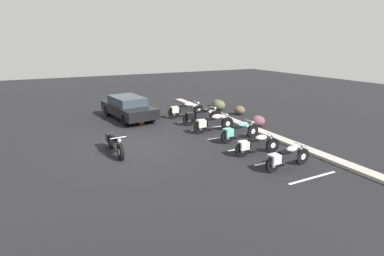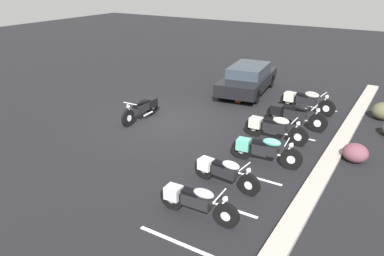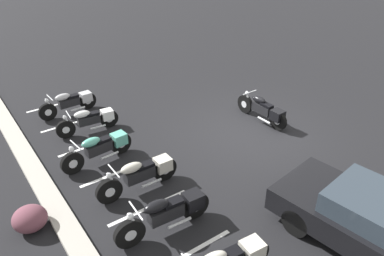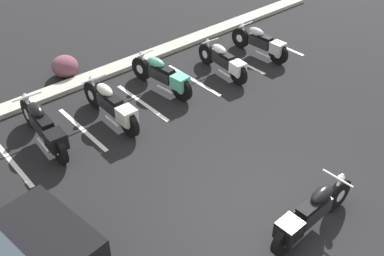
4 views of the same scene
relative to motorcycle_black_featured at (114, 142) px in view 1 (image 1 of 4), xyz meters
The scene contains 22 objects.
ground 0.90m from the motorcycle_black_featured, 111.33° to the left, with size 60.00×60.00×0.00m, color black.
motorcycle_black_featured is the anchor object (origin of this frame).
parked_bike_0 6.53m from the motorcycle_black_featured, 128.76° to the left, with size 0.64×2.27×0.89m.
parked_bike_1 5.68m from the motorcycle_black_featured, 113.96° to the left, with size 0.64×2.29×0.90m.
parked_bike_2 5.04m from the motorcycle_black_featured, 98.50° to the left, with size 0.62×2.21×0.87m.
parked_bike_3 5.41m from the motorcycle_black_featured, 79.37° to the left, with size 0.61×2.14×0.84m.
parked_bike_4 5.61m from the motorcycle_black_featured, 60.76° to the left, with size 0.57×1.99×0.78m.
parked_bike_5 6.58m from the motorcycle_black_featured, 48.99° to the left, with size 0.57×2.04×0.80m.
car_black 5.71m from the motorcycle_black_featured, 158.92° to the left, with size 4.50×2.35×1.29m.
concrete_curb 7.06m from the motorcycle_black_featured, 92.32° to the left, with size 18.00×0.50×0.12m, color #A8A399.
landscape_rock_0 9.28m from the motorcycle_black_featured, 121.28° to the left, with size 0.82×0.81×0.67m, color brown.
landscape_rock_1 7.68m from the motorcycle_black_featured, 93.99° to the left, with size 0.75×0.70×0.58m, color brown.
landscape_rock_2 9.00m from the motorcycle_black_featured, 110.83° to the left, with size 0.67×0.67×0.55m, color brown.
landscape_rock_3 10.41m from the motorcycle_black_featured, 125.08° to the left, with size 0.69×0.58×0.48m, color #484543.
traffic_cone 4.42m from the motorcycle_black_featured, 148.23° to the left, with size 0.40×0.40×0.69m.
stall_line_0 7.13m from the motorcycle_black_featured, 132.76° to the left, with size 0.10×2.10×0.00m, color white.
stall_line_1 6.11m from the motorcycle_black_featured, 121.02° to the left, with size 0.10×2.10×0.00m, color white.
stall_line_2 5.44m from the motorcycle_black_featured, 105.54° to the left, with size 0.10×2.10×0.00m, color white.
stall_line_3 5.25m from the motorcycle_black_featured, 87.41° to the left, with size 0.10×2.10×0.00m, color white.
stall_line_4 5.59m from the motorcycle_black_featured, 69.77° to the left, with size 0.10×2.10×0.00m, color white.
stall_line_5 6.37m from the motorcycle_black_featured, 55.32° to the left, with size 0.10×2.10×0.00m, color white.
stall_line_6 7.46m from the motorcycle_black_featured, 44.57° to the left, with size 0.10×2.10×0.00m, color white.
Camera 1 is at (11.79, -3.13, 4.25)m, focal length 28.00 mm.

